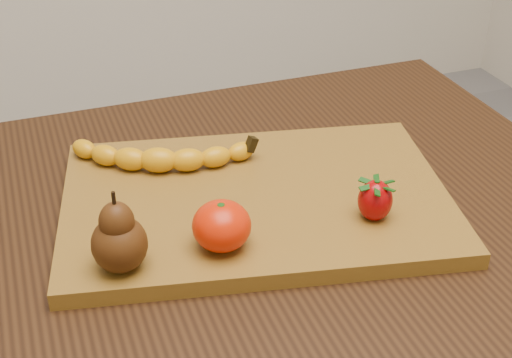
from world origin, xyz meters
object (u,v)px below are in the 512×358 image
object	(u,v)px
table	(203,293)
mandarin	(222,226)
pear	(118,231)
cutting_board	(256,200)

from	to	relation	value
table	mandarin	size ratio (longest dim) A/B	16.12
table	pear	xyz separation A→B (m)	(-0.10, -0.06, 0.16)
table	mandarin	distance (m)	0.16
cutting_board	mandarin	xyz separation A→B (m)	(-0.07, -0.08, 0.04)
cutting_board	table	bearing A→B (deg)	-155.53
table	cutting_board	size ratio (longest dim) A/B	2.22
cutting_board	pear	size ratio (longest dim) A/B	5.09
table	mandarin	world-z (taller)	mandarin
table	cutting_board	bearing A→B (deg)	12.79
pear	mandarin	xyz separation A→B (m)	(0.11, -0.00, -0.02)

